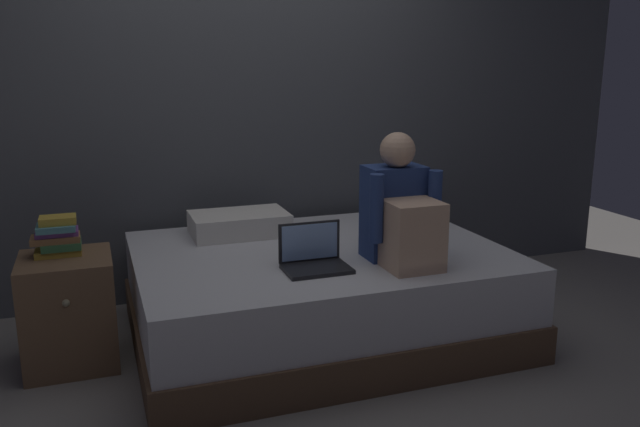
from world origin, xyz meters
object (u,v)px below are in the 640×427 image
(laptop, at_px, (314,258))
(book_stack, at_px, (58,237))
(person_sitting, at_px, (401,214))
(nightstand, at_px, (69,311))
(pillow, at_px, (239,224))
(bed, at_px, (320,293))

(laptop, bearing_deg, book_stack, 159.00)
(book_stack, bearing_deg, person_sitting, -16.74)
(nightstand, relative_size, pillow, 1.00)
(bed, bearing_deg, book_stack, 173.52)
(bed, bearing_deg, person_sitting, -47.43)
(bed, relative_size, pillow, 3.57)
(laptop, bearing_deg, nightstand, 161.11)
(person_sitting, distance_m, laptop, 0.49)
(nightstand, height_order, person_sitting, person_sitting)
(bed, xyz_separation_m, pillow, (-0.34, 0.45, 0.32))
(pillow, bearing_deg, book_stack, -162.98)
(laptop, relative_size, pillow, 0.57)
(person_sitting, xyz_separation_m, book_stack, (-1.64, 0.49, -0.10))
(nightstand, distance_m, book_stack, 0.38)
(bed, xyz_separation_m, laptop, (-0.14, -0.30, 0.31))
(nightstand, relative_size, book_stack, 2.43)
(person_sitting, xyz_separation_m, pillow, (-0.66, 0.79, -0.19))
(nightstand, bearing_deg, pillow, 20.46)
(pillow, distance_m, book_stack, 1.03)
(person_sitting, relative_size, pillow, 1.17)
(book_stack, bearing_deg, laptop, -21.00)
(person_sitting, bearing_deg, laptop, 175.22)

